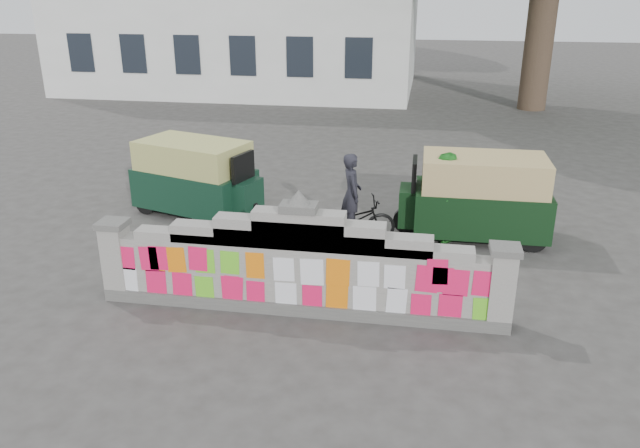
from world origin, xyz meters
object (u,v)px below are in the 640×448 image
object	(u,v)px
pedestrian	(445,198)
cyclist_bike	(351,221)
cyclist_rider	(351,205)
rickshaw_left	(197,177)
rickshaw_right	(478,196)

from	to	relation	value
pedestrian	cyclist_bike	bearing A→B (deg)	-86.61
cyclist_rider	rickshaw_left	bearing A→B (deg)	54.49
rickshaw_left	rickshaw_right	xyz separation A→B (m)	(6.01, -0.38, 0.02)
pedestrian	rickshaw_right	distance (m)	0.72
cyclist_bike	pedestrian	bearing A→B (deg)	-93.07
pedestrian	rickshaw_left	world-z (taller)	pedestrian
cyclist_bike	cyclist_rider	xyz separation A→B (m)	(-0.00, 0.00, 0.32)
pedestrian	rickshaw_left	distance (m)	5.39
rickshaw_left	rickshaw_right	distance (m)	6.02
rickshaw_left	pedestrian	bearing A→B (deg)	10.98
cyclist_bike	rickshaw_left	distance (m)	3.76
rickshaw_left	rickshaw_right	world-z (taller)	rickshaw_right
cyclist_bike	rickshaw_left	bearing A→B (deg)	54.49
cyclist_rider	rickshaw_right	distance (m)	2.56
cyclist_bike	cyclist_rider	world-z (taller)	cyclist_rider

